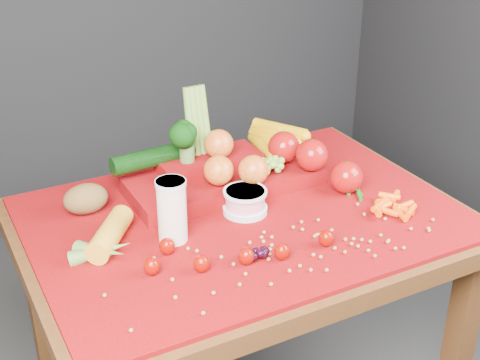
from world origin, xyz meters
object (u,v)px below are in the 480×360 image
milk_glass (172,209)px  produce_mound (236,165)px  table (244,250)px  yogurt_bowl (245,201)px

milk_glass → produce_mound: produce_mound is taller
table → milk_glass: milk_glass is taller
table → yogurt_bowl: (0.01, 0.01, 0.14)m
table → produce_mound: (0.06, 0.15, 0.17)m
table → milk_glass: 0.28m
produce_mound → yogurt_bowl: bearing=-108.8°
yogurt_bowl → produce_mound: bearing=71.2°
table → milk_glass: bearing=-171.9°
milk_glass → produce_mound: 0.32m
table → yogurt_bowl: 0.14m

